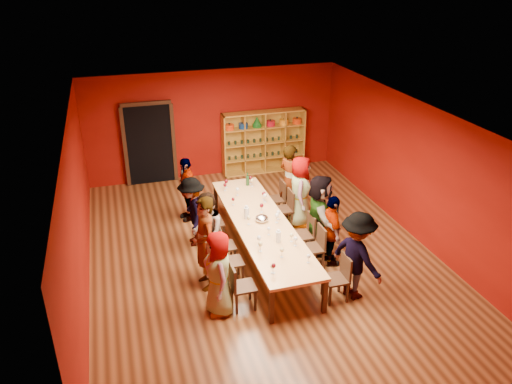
# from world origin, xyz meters

# --- Properties ---
(room_shell) EXTENTS (7.10, 9.10, 3.04)m
(room_shell) POSITION_xyz_m (0.00, 0.00, 1.50)
(room_shell) COLOR #512C15
(room_shell) RESTS_ON ground
(tasting_table) EXTENTS (1.10, 4.50, 0.75)m
(tasting_table) POSITION_xyz_m (0.00, 0.00, 0.70)
(tasting_table) COLOR tan
(tasting_table) RESTS_ON ground
(doorway) EXTENTS (1.40, 0.17, 2.30)m
(doorway) POSITION_xyz_m (-1.80, 4.43, 1.12)
(doorway) COLOR black
(doorway) RESTS_ON ground
(shelving_unit) EXTENTS (2.40, 0.40, 1.80)m
(shelving_unit) POSITION_xyz_m (1.40, 4.32, 0.98)
(shelving_unit) COLOR #B68328
(shelving_unit) RESTS_ON ground
(chair_person_left_0) EXTENTS (0.42, 0.42, 0.89)m
(chair_person_left_0) POSITION_xyz_m (-0.91, -1.61, 0.50)
(chair_person_left_0) COLOR black
(chair_person_left_0) RESTS_ON ground
(person_left_0) EXTENTS (0.45, 0.79, 1.58)m
(person_left_0) POSITION_xyz_m (-1.27, -1.61, 0.79)
(person_left_0) COLOR #121533
(person_left_0) RESTS_ON ground
(chair_person_left_1) EXTENTS (0.42, 0.42, 0.89)m
(chair_person_left_1) POSITION_xyz_m (-0.91, -0.78, 0.50)
(chair_person_left_1) COLOR black
(chair_person_left_1) RESTS_ON ground
(person_left_1) EXTENTS (0.56, 0.72, 1.85)m
(person_left_1) POSITION_xyz_m (-1.34, -0.78, 0.93)
(person_left_1) COLOR #618EC9
(person_left_1) RESTS_ON ground
(chair_person_left_2) EXTENTS (0.42, 0.42, 0.89)m
(chair_person_left_2) POSITION_xyz_m (-0.91, -0.19, 0.50)
(chair_person_left_2) COLOR black
(chair_person_left_2) RESTS_ON ground
(person_left_2) EXTENTS (0.61, 0.87, 1.63)m
(person_left_2) POSITION_xyz_m (-1.17, -0.19, 0.82)
(person_left_2) COLOR #CE8A8B
(person_left_2) RESTS_ON ground
(chair_person_left_3) EXTENTS (0.42, 0.42, 0.89)m
(chair_person_left_3) POSITION_xyz_m (-0.91, 0.82, 0.50)
(chair_person_left_3) COLOR black
(chair_person_left_3) RESTS_ON ground
(person_left_3) EXTENTS (0.45, 1.02, 1.55)m
(person_left_3) POSITION_xyz_m (-1.29, 0.82, 0.78)
(person_left_3) COLOR beige
(person_left_3) RESTS_ON ground
(chair_person_left_4) EXTENTS (0.42, 0.42, 0.89)m
(chair_person_left_4) POSITION_xyz_m (-0.91, 2.00, 0.50)
(chair_person_left_4) COLOR black
(chair_person_left_4) RESTS_ON ground
(person_left_4) EXTENTS (0.55, 0.97, 1.56)m
(person_left_4) POSITION_xyz_m (-1.21, 2.00, 0.78)
(person_left_4) COLOR pink
(person_left_4) RESTS_ON ground
(chair_person_right_0) EXTENTS (0.42, 0.42, 0.89)m
(chair_person_right_0) POSITION_xyz_m (0.91, -1.87, 0.50)
(chair_person_right_0) COLOR black
(chair_person_right_0) RESTS_ON ground
(person_right_0) EXTENTS (0.81, 1.19, 1.71)m
(person_right_0) POSITION_xyz_m (1.22, -1.87, 0.85)
(person_right_0) COLOR #131A35
(person_right_0) RESTS_ON ground
(chair_person_right_1) EXTENTS (0.42, 0.42, 0.89)m
(chair_person_right_1) POSITION_xyz_m (0.91, -0.77, 0.50)
(chair_person_right_1) COLOR black
(chair_person_right_1) RESTS_ON ground
(person_right_1) EXTENTS (0.51, 0.93, 1.52)m
(person_right_1) POSITION_xyz_m (1.23, -0.77, 0.76)
(person_right_1) COLOR beige
(person_right_1) RESTS_ON ground
(chair_person_right_2) EXTENTS (0.42, 0.42, 0.89)m
(chair_person_right_2) POSITION_xyz_m (0.91, -0.24, 0.50)
(chair_person_right_2) COLOR black
(chair_person_right_2) RESTS_ON ground
(person_right_2) EXTENTS (0.77, 1.68, 1.75)m
(person_right_2) POSITION_xyz_m (1.19, -0.24, 0.87)
(person_right_2) COLOR #608EC6
(person_right_2) RESTS_ON ground
(chair_person_right_3) EXTENTS (0.42, 0.42, 0.89)m
(chair_person_right_3) POSITION_xyz_m (0.91, 0.99, 0.50)
(chair_person_right_3) COLOR black
(chair_person_right_3) RESTS_ON ground
(person_right_3) EXTENTS (0.73, 0.93, 1.68)m
(person_right_3) POSITION_xyz_m (1.24, 0.99, 0.84)
(person_right_3) COLOR #141738
(person_right_3) RESTS_ON ground
(chair_person_right_4) EXTENTS (0.42, 0.42, 0.89)m
(chair_person_right_4) POSITION_xyz_m (0.91, 1.56, 0.50)
(chair_person_right_4) COLOR black
(chair_person_right_4) RESTS_ON ground
(person_right_4) EXTENTS (0.69, 0.78, 1.78)m
(person_right_4) POSITION_xyz_m (1.20, 1.56, 0.89)
(person_right_4) COLOR #5E91C2
(person_right_4) RESTS_ON ground
(wine_glass_0) EXTENTS (0.07, 0.07, 0.18)m
(wine_glass_0) POSITION_xyz_m (0.36, -1.68, 0.88)
(wine_glass_0) COLOR silver
(wine_glass_0) RESTS_ON tasting_table
(wine_glass_1) EXTENTS (0.09, 0.09, 0.21)m
(wine_glass_1) POSITION_xyz_m (-0.35, -1.07, 0.90)
(wine_glass_1) COLOR silver
(wine_glass_1) RESTS_ON tasting_table
(wine_glass_2) EXTENTS (0.07, 0.07, 0.18)m
(wine_glass_2) POSITION_xyz_m (-0.36, 0.94, 0.88)
(wine_glass_2) COLOR silver
(wine_glass_2) RESTS_ON tasting_table
(wine_glass_3) EXTENTS (0.08, 0.08, 0.21)m
(wine_glass_3) POSITION_xyz_m (0.36, 0.97, 0.90)
(wine_glass_3) COLOR silver
(wine_glass_3) RESTS_ON tasting_table
(wine_glass_4) EXTENTS (0.08, 0.08, 0.21)m
(wine_glass_4) POSITION_xyz_m (0.38, 0.02, 0.90)
(wine_glass_4) COLOR silver
(wine_glass_4) RESTS_ON tasting_table
(wine_glass_5) EXTENTS (0.09, 0.09, 0.22)m
(wine_glass_5) POSITION_xyz_m (-0.31, -0.86, 0.91)
(wine_glass_5) COLOR silver
(wine_glass_5) RESTS_ON tasting_table
(wine_glass_6) EXTENTS (0.08, 0.08, 0.20)m
(wine_glass_6) POSITION_xyz_m (0.32, 1.76, 0.89)
(wine_glass_6) COLOR silver
(wine_glass_6) RESTS_ON tasting_table
(wine_glass_7) EXTENTS (0.07, 0.07, 0.18)m
(wine_glass_7) POSITION_xyz_m (-0.01, -0.53, 0.88)
(wine_glass_7) COLOR silver
(wine_glass_7) RESTS_ON tasting_table
(wine_glass_8) EXTENTS (0.08, 0.08, 0.20)m
(wine_glass_8) POSITION_xyz_m (-0.14, 1.38, 0.89)
(wine_glass_8) COLOR silver
(wine_glass_8) RESTS_ON tasting_table
(wine_glass_9) EXTENTS (0.08, 0.08, 0.20)m
(wine_glass_9) POSITION_xyz_m (-0.34, -1.81, 0.89)
(wine_glass_9) COLOR silver
(wine_glass_9) RESTS_ON tasting_table
(wine_glass_10) EXTENTS (0.08, 0.08, 0.20)m
(wine_glass_10) POSITION_xyz_m (-0.03, -1.37, 0.89)
(wine_glass_10) COLOR silver
(wine_glass_10) RESTS_ON tasting_table
(wine_glass_11) EXTENTS (0.08, 0.08, 0.19)m
(wine_glass_11) POSITION_xyz_m (-0.36, 1.71, 0.89)
(wine_glass_11) COLOR silver
(wine_glass_11) RESTS_ON tasting_table
(wine_glass_12) EXTENTS (0.09, 0.09, 0.22)m
(wine_glass_12) POSITION_xyz_m (0.14, 0.42, 0.91)
(wine_glass_12) COLOR silver
(wine_glass_12) RESTS_ON tasting_table
(wine_glass_13) EXTENTS (0.09, 0.09, 0.22)m
(wine_glass_13) POSITION_xyz_m (-0.29, 1.85, 0.91)
(wine_glass_13) COLOR silver
(wine_glass_13) RESTS_ON tasting_table
(wine_glass_14) EXTENTS (0.08, 0.08, 0.20)m
(wine_glass_14) POSITION_xyz_m (0.34, -1.07, 0.90)
(wine_glass_14) COLOR silver
(wine_glass_14) RESTS_ON tasting_table
(wine_glass_15) EXTENTS (0.08, 0.08, 0.19)m
(wine_glass_15) POSITION_xyz_m (0.32, -0.91, 0.89)
(wine_glass_15) COLOR silver
(wine_glass_15) RESTS_ON tasting_table
(wine_glass_16) EXTENTS (0.08, 0.08, 0.21)m
(wine_glass_16) POSITION_xyz_m (0.36, 0.86, 0.90)
(wine_glass_16) COLOR silver
(wine_glass_16) RESTS_ON tasting_table
(wine_glass_17) EXTENTS (0.09, 0.09, 0.22)m
(wine_glass_17) POSITION_xyz_m (0.30, -0.11, 0.91)
(wine_glass_17) COLOR silver
(wine_glass_17) RESTS_ON tasting_table
(wine_glass_18) EXTENTS (0.07, 0.07, 0.18)m
(wine_glass_18) POSITION_xyz_m (-0.36, -1.80, 0.88)
(wine_glass_18) COLOR silver
(wine_glass_18) RESTS_ON tasting_table
(wine_glass_19) EXTENTS (0.08, 0.08, 0.20)m
(wine_glass_19) POSITION_xyz_m (-0.27, -0.02, 0.90)
(wine_glass_19) COLOR silver
(wine_glass_19) RESTS_ON tasting_table
(wine_glass_20) EXTENTS (0.08, 0.08, 0.20)m
(wine_glass_20) POSITION_xyz_m (0.32, 1.91, 0.90)
(wine_glass_20) COLOR silver
(wine_glass_20) RESTS_ON tasting_table
(spittoon_bowl) EXTENTS (0.28, 0.28, 0.15)m
(spittoon_bowl) POSITION_xyz_m (0.02, 0.04, 0.81)
(spittoon_bowl) COLOR silver
(spittoon_bowl) RESTS_ON tasting_table
(carafe_a) EXTENTS (0.14, 0.14, 0.29)m
(carafe_a) POSITION_xyz_m (-0.24, 0.26, 0.88)
(carafe_a) COLOR silver
(carafe_a) RESTS_ON tasting_table
(carafe_b) EXTENTS (0.13, 0.13, 0.26)m
(carafe_b) POSITION_xyz_m (0.08, -0.83, 0.87)
(carafe_b) COLOR silver
(carafe_b) RESTS_ON tasting_table
(wine_bottle) EXTENTS (0.08, 0.08, 0.32)m
(wine_bottle) POSITION_xyz_m (0.23, 1.85, 0.87)
(wine_bottle) COLOR #14391A
(wine_bottle) RESTS_ON tasting_table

